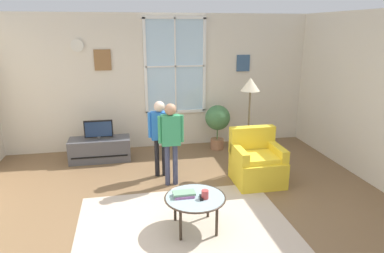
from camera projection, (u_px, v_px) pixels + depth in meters
The scene contains 14 objects.
ground_plane at pixel (186, 216), 4.67m from camera, with size 6.83×6.43×0.02m, color brown.
back_wall at pixel (160, 81), 7.08m from camera, with size 6.23×0.17×2.72m.
area_rug at pixel (184, 223), 4.47m from camera, with size 2.71×1.88×0.01m, color #C6B29E.
tv_stand at pixel (100, 149), 6.54m from camera, with size 1.13×0.47×0.43m.
television at pixel (99, 129), 6.42m from camera, with size 0.52×0.08×0.35m.
armchair at pixel (257, 163), 5.59m from camera, with size 0.76×0.74×0.87m.
coffee_table at pixel (195, 199), 4.26m from camera, with size 0.77×0.77×0.44m.
book_stack at pixel (184, 194), 4.26m from camera, with size 0.27×0.17×0.06m.
cup at pixel (205, 194), 4.20m from camera, with size 0.09×0.09×0.11m, color #BF3F3F.
remote_near_books at pixel (201, 197), 4.22m from camera, with size 0.04×0.14×0.02m, color black.
person_blue_shirt at pixel (160, 130), 5.69m from camera, with size 0.39×0.18×1.30m.
person_green_shirt at pixel (171, 135), 5.35m from camera, with size 0.40×0.18×1.34m.
potted_plant_by_window at pixel (218, 121), 7.06m from camera, with size 0.51×0.51×0.92m.
floor_lamp at pixel (250, 94), 5.79m from camera, with size 0.32×0.32×1.64m.
Camera 1 is at (-0.72, -4.08, 2.45)m, focal length 32.20 mm.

